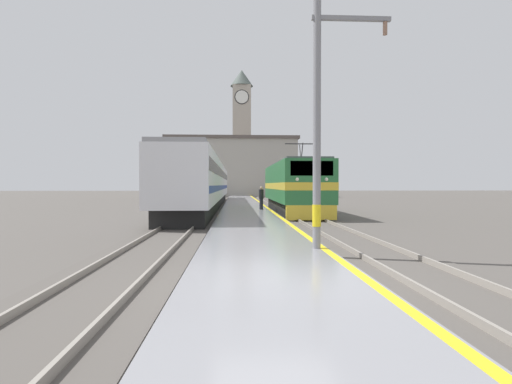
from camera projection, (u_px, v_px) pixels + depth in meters
ground_plane at (244, 206)px, 37.74m from camera, size 200.00×200.00×0.00m
platform at (245, 208)px, 32.74m from camera, size 3.58×140.00×0.26m
rail_track_near at (285, 209)px, 32.92m from camera, size 2.83×140.00×0.16m
rail_track_far at (204, 209)px, 32.57m from camera, size 2.84×140.00×0.16m
locomotive_train at (293, 187)px, 28.43m from camera, size 2.92×14.25×4.59m
passenger_train at (206, 183)px, 35.59m from camera, size 2.92×37.60×4.02m
catenary_mast at (320, 118)px, 10.86m from camera, size 2.18×0.24×7.07m
person_on_platform at (261, 197)px, 28.18m from camera, size 0.34×0.34×1.63m
clock_tower at (242, 129)px, 75.52m from camera, size 4.26×4.26×23.73m
station_building at (232, 167)px, 69.37m from camera, size 22.22×9.89×10.09m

